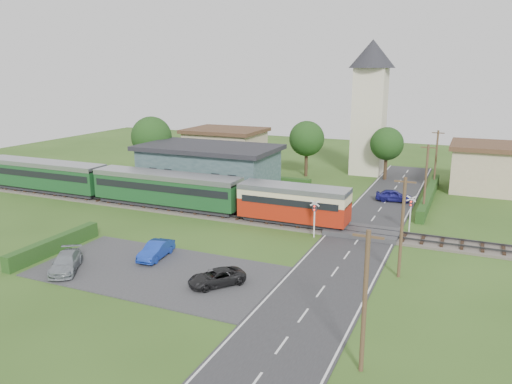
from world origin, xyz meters
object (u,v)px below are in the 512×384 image
at_px(pedestrian_near, 235,195).
at_px(church_tower, 370,97).
at_px(train, 140,185).
at_px(car_park_blue, 156,250).
at_px(house_west, 225,147).
at_px(car_on_road, 394,196).
at_px(station_building, 209,168).
at_px(equipment_hut, 122,179).
at_px(pedestrian_far, 150,186).
at_px(crossing_signal_far, 411,208).
at_px(car_park_dark, 217,277).
at_px(house_east, 489,167).
at_px(crossing_signal_near, 314,213).
at_px(car_park_silver, 66,262).

bearing_deg(pedestrian_near, church_tower, -122.88).
relative_size(train, pedestrian_near, 22.17).
bearing_deg(car_park_blue, house_west, 103.26).
xyz_separation_m(train, car_on_road, (23.84, 12.21, -1.49)).
relative_size(station_building, train, 0.37).
relative_size(equipment_hut, pedestrian_far, 1.59).
relative_size(station_building, pedestrian_far, 9.99).
distance_m(crossing_signal_far, car_park_blue, 21.95).
xyz_separation_m(car_on_road, car_park_dark, (-7.28, -26.58, -0.09)).
bearing_deg(house_east, train, -146.38).
bearing_deg(car_park_blue, crossing_signal_near, 39.64).
bearing_deg(crossing_signal_near, car_park_dark, -103.77).
bearing_deg(crossing_signal_far, pedestrian_far, 177.97).
xyz_separation_m(equipment_hut, pedestrian_near, (14.29, -0.22, -0.32)).
bearing_deg(car_park_dark, car_park_blue, -161.39).
xyz_separation_m(church_tower, house_east, (15.00, -4.00, -7.43)).
distance_m(station_building, church_tower, 23.89).
bearing_deg(equipment_hut, car_park_blue, -45.17).
xyz_separation_m(train, crossing_signal_far, (26.69, 2.39, -0.04)).
bearing_deg(car_park_silver, equipment_hut, 87.29).
xyz_separation_m(station_building, house_west, (-5.00, 14.01, 0.10)).
relative_size(crossing_signal_far, pedestrian_far, 2.05).
distance_m(crossing_signal_near, pedestrian_near, 11.47).
bearing_deg(train, house_east, 33.62).
bearing_deg(station_building, crossing_signal_near, -34.81).
distance_m(station_building, house_west, 14.87).
bearing_deg(crossing_signal_far, car_on_road, 106.19).
relative_size(church_tower, car_park_blue, 4.67).
height_order(train, church_tower, church_tower).
height_order(crossing_signal_far, car_park_silver, crossing_signal_far).
height_order(house_east, crossing_signal_far, house_east).
bearing_deg(equipment_hut, car_on_road, 17.40).
bearing_deg(car_park_blue, car_park_silver, -139.52).
xyz_separation_m(house_east, pedestrian_near, (-23.71, -19.02, -1.37)).
height_order(car_park_blue, car_park_silver, car_park_blue).
height_order(church_tower, car_park_dark, church_tower).
xyz_separation_m(church_tower, crossing_signal_far, (8.60, -23.61, -8.08)).
bearing_deg(pedestrian_near, station_building, -55.89).
height_order(car_on_road, car_park_blue, car_on_road).
height_order(car_park_silver, pedestrian_near, pedestrian_near).
distance_m(train, pedestrian_far, 3.73).
height_order(crossing_signal_near, car_on_road, crossing_signal_near).
bearing_deg(pedestrian_far, car_on_road, -71.69).
bearing_deg(house_west, car_on_road, -22.74).
height_order(house_east, car_park_blue, house_east).
bearing_deg(station_building, car_park_dark, -60.04).
bearing_deg(car_park_silver, car_park_blue, 15.18).
bearing_deg(car_park_blue, train, 124.60).
bearing_deg(car_on_road, house_east, -50.35).
bearing_deg(car_on_road, train, 110.14).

